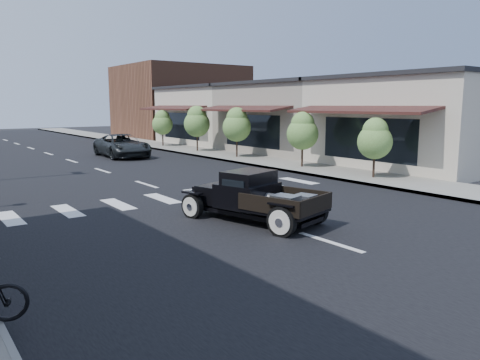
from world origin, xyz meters
TOP-DOWN VIEW (x-y plane):
  - ground at (0.00, 0.00)m, footprint 120.00×120.00m
  - road at (0.00, 15.00)m, footprint 14.00×80.00m
  - road_markings at (0.00, 10.00)m, footprint 12.00×60.00m
  - sidewalk_right at (8.50, 15.00)m, footprint 3.00×80.00m
  - storefront_near at (15.00, 4.00)m, footprint 10.00×9.00m
  - storefront_mid at (15.00, 13.00)m, footprint 10.00×9.00m
  - storefront_far at (15.00, 22.00)m, footprint 10.00×9.00m
  - far_building_right at (15.50, 32.00)m, footprint 11.00×10.00m
  - small_tree_a at (8.30, 2.26)m, footprint 1.47×1.47m
  - small_tree_b at (8.30, 6.64)m, footprint 1.58×1.58m
  - small_tree_c at (8.30, 12.22)m, footprint 1.69×1.69m
  - small_tree_d at (8.30, 16.78)m, footprint 1.74×1.74m
  - small_tree_e at (8.30, 21.83)m, footprint 1.54×1.54m
  - hotrod_pickup at (-0.20, -0.35)m, footprint 2.98×4.54m
  - second_car at (3.20, 17.31)m, footprint 2.59×5.17m

SIDE VIEW (x-z plane):
  - ground at x=0.00m, z-range 0.00..0.00m
  - road_markings at x=0.00m, z-range -0.03..0.03m
  - road at x=0.00m, z-range 0.00..0.02m
  - sidewalk_right at x=8.50m, z-range 0.00..0.15m
  - second_car at x=3.20m, z-range 0.00..1.40m
  - hotrod_pickup at x=-0.20m, z-range 0.00..1.45m
  - small_tree_a at x=8.30m, z-range 0.15..2.59m
  - small_tree_e at x=8.30m, z-range 0.15..2.72m
  - small_tree_b at x=8.30m, z-range 0.15..2.78m
  - small_tree_c at x=8.30m, z-range 0.15..2.96m
  - small_tree_d at x=8.30m, z-range 0.15..3.05m
  - storefront_near at x=15.00m, z-range 0.00..4.50m
  - storefront_mid at x=15.00m, z-range 0.00..4.50m
  - storefront_far at x=15.00m, z-range 0.00..4.50m
  - far_building_right at x=15.50m, z-range 0.00..7.00m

